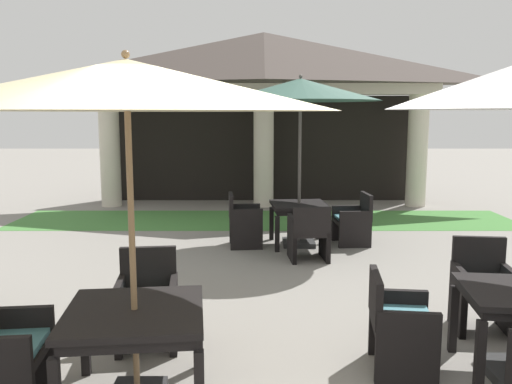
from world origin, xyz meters
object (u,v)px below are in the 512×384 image
at_px(patio_chair_mid_left_north, 145,304).
at_px(patio_table_mid_right, 297,209).
at_px(patio_chair_mid_right_west, 241,221).
at_px(patio_table_mid_left, 133,322).
at_px(patio_chair_mid_right_south, 307,233).
at_px(patio_umbrella_mid_right, 298,91).
at_px(patio_chair_mid_right_east, 351,221).
at_px(patio_umbrella_mid_left, 124,87).
at_px(patio_chair_near_foreground_north, 480,290).
at_px(patio_chair_near_foreground_west, 396,324).

relative_size(patio_chair_mid_left_north, patio_table_mid_right, 0.94).
bearing_deg(patio_chair_mid_right_west, patio_table_mid_left, -12.99).
bearing_deg(patio_chair_mid_right_south, patio_umbrella_mid_right, 90.00).
relative_size(patio_umbrella_mid_right, patio_chair_mid_right_east, 3.25).
bearing_deg(patio_umbrella_mid_left, patio_umbrella_mid_right, 71.57).
height_order(patio_table_mid_left, patio_chair_mid_right_east, patio_chair_mid_right_east).
distance_m(patio_chair_near_foreground_north, patio_chair_mid_right_west, 4.24).
relative_size(patio_chair_mid_right_east, patio_chair_mid_right_south, 1.02).
relative_size(patio_umbrella_mid_left, patio_chair_mid_right_east, 3.49).
height_order(patio_umbrella_mid_left, patio_chair_mid_right_west, patio_umbrella_mid_left).
bearing_deg(patio_chair_mid_right_east, patio_chair_mid_right_west, 90.00).
distance_m(patio_chair_mid_left_north, patio_chair_mid_right_south, 3.47).
bearing_deg(patio_chair_mid_right_south, patio_chair_near_foreground_north, -64.71).
bearing_deg(patio_umbrella_mid_left, patio_chair_mid_left_north, 96.40).
bearing_deg(patio_chair_near_foreground_west, patio_chair_mid_right_east, -178.75).
bearing_deg(patio_chair_mid_right_west, patio_chair_mid_left_north, -16.69).
distance_m(patio_table_mid_left, patio_chair_mid_left_north, 1.01).
relative_size(patio_umbrella_mid_left, patio_chair_mid_right_west, 3.41).
bearing_deg(patio_chair_mid_right_east, patio_umbrella_mid_right, 90.00).
bearing_deg(patio_chair_mid_right_east, patio_umbrella_mid_left, 148.08).
xyz_separation_m(patio_table_mid_right, patio_chair_mid_right_east, (0.92, 0.08, -0.21)).
bearing_deg(patio_chair_mid_left_north, patio_chair_mid_right_east, -130.26).
height_order(patio_chair_near_foreground_north, patio_chair_mid_right_east, patio_chair_near_foreground_north).
xyz_separation_m(patio_chair_near_foreground_west, patio_chair_mid_right_east, (0.43, 4.43, -0.01)).
xyz_separation_m(patio_table_mid_left, patio_table_mid_right, (1.62, 4.87, -0.03)).
height_order(patio_chair_mid_left_north, patio_chair_mid_right_west, patio_chair_mid_left_north).
height_order(patio_table_mid_left, patio_chair_mid_left_north, patio_chair_mid_left_north).
distance_m(patio_umbrella_mid_left, patio_table_mid_right, 5.42).
height_order(patio_umbrella_mid_right, patio_chair_mid_right_east, patio_umbrella_mid_right).
distance_m(patio_chair_mid_left_north, patio_umbrella_mid_right, 4.75).
distance_m(patio_chair_near_foreground_west, patio_umbrella_mid_left, 2.94).
xyz_separation_m(patio_umbrella_mid_left, patio_table_mid_right, (1.62, 4.87, -1.76)).
bearing_deg(patio_table_mid_left, patio_table_mid_right, 71.57).
bearing_deg(patio_chair_mid_left_north, patio_table_mid_right, -120.43).
xyz_separation_m(patio_umbrella_mid_left, patio_chair_mid_right_east, (2.55, 4.94, -1.97)).
distance_m(patio_chair_near_foreground_west, patio_chair_mid_right_west, 4.51).
bearing_deg(patio_chair_mid_right_west, patio_chair_mid_right_east, 90.00).
bearing_deg(patio_chair_mid_left_north, patio_umbrella_mid_left, 90.00).
relative_size(patio_table_mid_right, patio_umbrella_mid_right, 0.35).
bearing_deg(patio_chair_near_foreground_north, patio_chair_mid_right_east, -73.10).
relative_size(patio_table_mid_left, patio_chair_mid_right_south, 1.33).
height_order(patio_umbrella_mid_right, patio_chair_mid_right_west, patio_umbrella_mid_right).
bearing_deg(patio_table_mid_right, patio_table_mid_left, -108.43).
bearing_deg(patio_chair_mid_right_west, patio_table_mid_right, 90.00).
distance_m(patio_chair_mid_left_north, patio_chair_mid_right_east, 4.77).
bearing_deg(patio_chair_near_foreground_north, patio_chair_mid_right_south, -53.31).
relative_size(patio_chair_near_foreground_west, patio_chair_mid_right_east, 0.98).
height_order(patio_chair_mid_left_north, patio_umbrella_mid_right, patio_umbrella_mid_right).
distance_m(patio_chair_mid_right_east, patio_chair_mid_right_south, 1.31).
relative_size(patio_table_mid_right, patio_chair_mid_right_west, 1.10).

